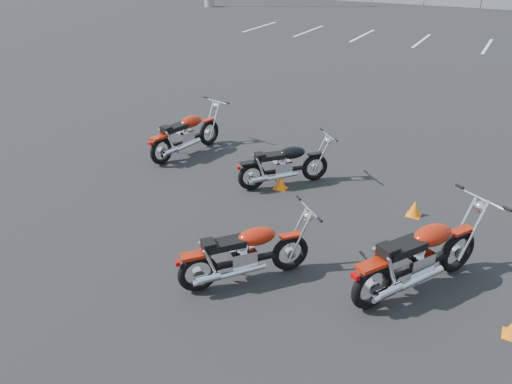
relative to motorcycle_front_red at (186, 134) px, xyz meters
The scene contains 8 objects.
ground 3.87m from the motorcycle_front_red, 44.27° to the right, with size 120.00×120.00×0.00m, color black.
motorcycle_front_red is the anchor object (origin of this frame).
motorcycle_second_black 2.71m from the motorcycle_front_red, ahead, with size 1.65×1.73×0.98m.
motorcycle_third_red 5.03m from the motorcycle_front_red, 44.88° to the right, with size 1.66×1.83×1.02m.
motorcycle_rear_red 6.34m from the motorcycle_front_red, 23.92° to the right, with size 1.68×2.29×1.19m.
training_cone_near 5.34m from the motorcycle_front_red, ahead, with size 0.25×0.25×0.30m.
training_cone_extra 2.79m from the motorcycle_front_red, 12.25° to the right, with size 0.25×0.25×0.30m.
parking_line_stripes 17.33m from the motorcycle_front_red, 89.17° to the left, with size 15.12×4.00×0.01m.
Camera 1 is at (3.78, -6.05, 4.51)m, focal length 35.00 mm.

